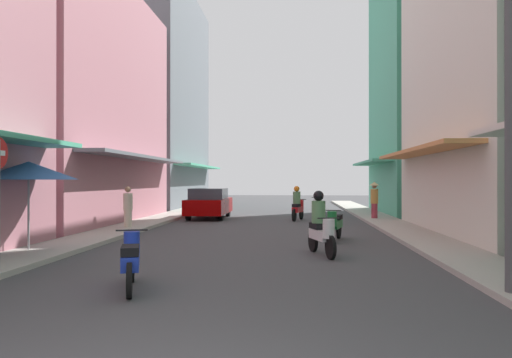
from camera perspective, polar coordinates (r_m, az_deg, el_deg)
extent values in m
plane|color=#424244|center=(18.55, 0.91, -5.83)|extent=(84.51, 84.51, 0.00)
cube|color=#ADA89E|center=(19.52, -14.08, -5.37)|extent=(1.61, 46.41, 0.12)
cube|color=#ADA89E|center=(18.91, 16.40, -5.54)|extent=(1.61, 46.41, 0.12)
cube|color=#B7727F|center=(22.91, -21.65, 8.06)|extent=(6.00, 11.98, 10.21)
cube|color=slate|center=(21.38, -13.20, 2.43)|extent=(1.10, 10.79, 0.12)
cube|color=slate|center=(35.20, -12.20, 8.90)|extent=(6.00, 12.31, 14.76)
cube|color=#4CB28C|center=(33.93, -6.53, 1.47)|extent=(1.10, 11.08, 0.12)
cube|color=#D88C4C|center=(17.34, 18.48, 3.04)|extent=(1.10, 9.14, 0.12)
cube|color=#4CB28C|center=(28.70, 20.33, 10.88)|extent=(6.00, 8.55, 14.65)
cube|color=#4CB28C|center=(27.44, 13.28, 1.86)|extent=(1.10, 7.69, 0.12)
cylinder|color=black|center=(9.19, -14.25, -9.87)|extent=(0.24, 0.56, 0.56)
cylinder|color=black|center=(7.97, -14.54, -11.39)|extent=(0.24, 0.56, 0.56)
cube|color=#1E38B7|center=(8.49, -14.39, -9.18)|extent=(0.56, 1.04, 0.24)
cube|color=black|center=(8.27, -14.44, -8.03)|extent=(0.43, 0.62, 0.14)
cylinder|color=#1E38B7|center=(9.01, -14.27, -7.37)|extent=(0.28, 0.28, 0.45)
cylinder|color=black|center=(8.98, -14.27, -5.79)|extent=(0.53, 0.19, 0.03)
cylinder|color=black|center=(23.12, 5.29, -4.02)|extent=(0.23, 0.56, 0.56)
cylinder|color=black|center=(21.91, 4.47, -4.23)|extent=(0.23, 0.56, 0.56)
cube|color=red|center=(22.45, 4.86, -3.57)|extent=(0.53, 1.04, 0.24)
cube|color=black|center=(22.25, 4.73, -3.08)|extent=(0.42, 0.61, 0.14)
cylinder|color=red|center=(22.97, 5.22, -2.99)|extent=(0.28, 0.28, 0.45)
cylinder|color=black|center=(22.96, 5.22, -2.37)|extent=(0.54, 0.17, 0.03)
cylinder|color=#598C59|center=(22.28, 4.76, -2.18)|extent=(0.34, 0.34, 0.55)
sphere|color=orange|center=(22.27, 4.76, -1.15)|extent=(0.26, 0.26, 0.26)
cylinder|color=black|center=(25.38, 7.08, -3.67)|extent=(0.16, 0.57, 0.56)
cylinder|color=black|center=(26.62, 7.35, -3.51)|extent=(0.16, 0.57, 0.56)
cube|color=#B2B2B7|center=(26.04, 7.23, -3.10)|extent=(0.42, 1.03, 0.24)
cube|color=black|center=(26.23, 7.27, -2.64)|extent=(0.36, 0.59, 0.14)
cylinder|color=#B2B2B7|center=(25.48, 7.11, -2.71)|extent=(0.28, 0.28, 0.45)
cylinder|color=black|center=(25.48, 7.11, -2.15)|extent=(0.55, 0.11, 0.03)
cylinder|color=black|center=(11.55, 8.68, -7.89)|extent=(0.24, 0.56, 0.56)
cylinder|color=black|center=(12.71, 6.65, -7.18)|extent=(0.24, 0.56, 0.56)
cube|color=silver|center=(12.15, 7.53, -6.46)|extent=(0.56, 1.04, 0.24)
cube|color=black|center=(12.32, 7.22, -5.44)|extent=(0.43, 0.62, 0.14)
cylinder|color=silver|center=(11.61, 8.46, -5.75)|extent=(0.28, 0.28, 0.45)
cylinder|color=black|center=(11.59, 8.46, -4.52)|extent=(0.54, 0.19, 0.03)
cylinder|color=#598C59|center=(12.24, 7.29, -3.82)|extent=(0.34, 0.34, 0.55)
sphere|color=black|center=(12.22, 7.29, -1.95)|extent=(0.26, 0.26, 0.26)
cylinder|color=black|center=(14.50, 8.76, -6.31)|extent=(0.22, 0.56, 0.56)
cylinder|color=black|center=(15.72, 9.61, -5.83)|extent=(0.22, 0.56, 0.56)
cube|color=#197233|center=(15.14, 9.24, -5.21)|extent=(0.53, 1.04, 0.24)
cube|color=black|center=(15.32, 9.37, -4.40)|extent=(0.42, 0.61, 0.14)
cylinder|color=#197233|center=(14.58, 8.85, -4.62)|extent=(0.28, 0.28, 0.45)
cylinder|color=black|center=(14.56, 8.85, -3.63)|extent=(0.54, 0.17, 0.03)
cube|color=#8C0000|center=(23.73, -5.47, -3.14)|extent=(1.79, 4.11, 0.70)
cube|color=#333D47|center=(23.56, -5.53, -1.83)|extent=(1.61, 2.11, 0.60)
cylinder|color=black|center=(25.11, -6.68, -3.62)|extent=(0.18, 0.64, 0.64)
cylinder|color=black|center=(24.87, -3.28, -3.65)|extent=(0.18, 0.64, 0.64)
cylinder|color=black|center=(22.66, -7.87, -3.99)|extent=(0.18, 0.64, 0.64)
cylinder|color=black|center=(22.40, -4.11, -4.04)|extent=(0.18, 0.64, 0.64)
cylinder|color=beige|center=(18.56, -14.70, -4.68)|extent=(0.28, 0.28, 0.74)
cylinder|color=beige|center=(18.52, -14.69, -2.58)|extent=(0.34, 0.34, 0.62)
sphere|color=tan|center=(18.50, -14.69, -1.18)|extent=(0.22, 0.22, 0.22)
cylinder|color=#99333F|center=(22.90, 13.62, -3.77)|extent=(0.28, 0.28, 0.78)
cylinder|color=#BF8C3F|center=(22.86, 13.62, -1.96)|extent=(0.34, 0.34, 0.66)
sphere|color=#9E7256|center=(22.85, 13.62, -0.78)|extent=(0.22, 0.22, 0.22)
cone|color=#D1B77A|center=(22.85, 13.62, -0.53)|extent=(0.44, 0.44, 0.16)
cylinder|color=#99999E|center=(13.40, -24.97, -3.43)|extent=(0.05, 0.05, 2.13)
cone|color=#335999|center=(13.38, -24.96, 0.91)|extent=(2.36, 2.36, 0.45)
cylinder|color=#4C4C4F|center=(8.71, 27.61, 13.72)|extent=(0.20, 0.20, 7.84)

